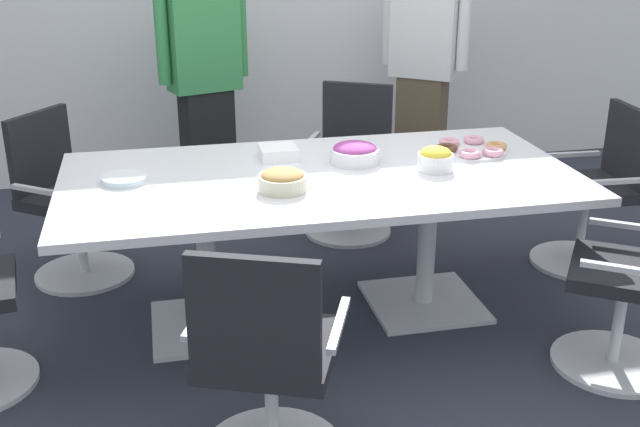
# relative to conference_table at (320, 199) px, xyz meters

# --- Properties ---
(ground_plane) EXTENTS (10.00, 10.00, 0.01)m
(ground_plane) POSITION_rel_conference_table_xyz_m (0.00, 0.00, -0.63)
(ground_plane) COLOR #2D303D
(conference_table) EXTENTS (2.40, 1.20, 0.75)m
(conference_table) POSITION_rel_conference_table_xyz_m (0.00, 0.00, 0.00)
(conference_table) COLOR silver
(conference_table) RESTS_ON ground
(office_chair_0) EXTENTS (0.75, 0.75, 0.91)m
(office_chair_0) POSITION_rel_conference_table_xyz_m (1.23, -0.76, -0.22)
(office_chair_0) COLOR silver
(office_chair_0) RESTS_ON ground
(office_chair_1) EXTENTS (0.57, 0.57, 0.91)m
(office_chair_1) POSITION_rel_conference_table_xyz_m (1.64, 0.28, -0.22)
(office_chair_1) COLOR silver
(office_chair_1) RESTS_ON ground
(office_chair_2) EXTENTS (0.73, 0.73, 0.91)m
(office_chair_2) POSITION_rel_conference_table_xyz_m (0.43, 1.07, -0.22)
(office_chair_2) COLOR silver
(office_chair_2) RESTS_ON ground
(office_chair_3) EXTENTS (0.76, 0.76, 0.91)m
(office_chair_3) POSITION_rel_conference_table_xyz_m (-1.23, 0.76, -0.22)
(office_chair_3) COLOR silver
(office_chair_3) RESTS_ON ground
(office_chair_5) EXTENTS (0.70, 0.70, 0.91)m
(office_chair_5) POSITION_rel_conference_table_xyz_m (-0.43, -1.07, -0.22)
(office_chair_5) COLOR silver
(office_chair_5) RESTS_ON ground
(person_standing_0) EXTENTS (0.61, 0.34, 1.72)m
(person_standing_0) POSITION_rel_conference_table_xyz_m (-0.40, 1.63, 0.27)
(person_standing_0) COLOR black
(person_standing_0) RESTS_ON ground
(person_standing_1) EXTENTS (0.53, 0.44, 1.74)m
(person_standing_1) POSITION_rel_conference_table_xyz_m (1.10, 1.69, 0.28)
(person_standing_1) COLOR brown
(person_standing_1) RESTS_ON ground
(snack_bowl_cookies) EXTENTS (0.22, 0.22, 0.10)m
(snack_bowl_cookies) POSITION_rel_conference_table_xyz_m (-0.21, -0.19, 0.17)
(snack_bowl_cookies) COLOR beige
(snack_bowl_cookies) RESTS_ON conference_table
(snack_bowl_candy_mix) EXTENTS (0.24, 0.24, 0.10)m
(snack_bowl_candy_mix) POSITION_rel_conference_table_xyz_m (0.20, 0.13, 0.18)
(snack_bowl_candy_mix) COLOR white
(snack_bowl_candy_mix) RESTS_ON conference_table
(snack_bowl_chips_yellow) EXTENTS (0.17, 0.17, 0.12)m
(snack_bowl_chips_yellow) POSITION_rel_conference_table_xyz_m (0.55, -0.06, 0.18)
(snack_bowl_chips_yellow) COLOR white
(snack_bowl_chips_yellow) RESTS_ON conference_table
(donut_platter) EXTENTS (0.37, 0.36, 0.04)m
(donut_platter) POSITION_rel_conference_table_xyz_m (0.83, 0.18, 0.14)
(donut_platter) COLOR white
(donut_platter) RESTS_ON conference_table
(plate_stack) EXTENTS (0.21, 0.21, 0.03)m
(plate_stack) POSITION_rel_conference_table_xyz_m (-0.89, 0.08, 0.14)
(plate_stack) COLOR white
(plate_stack) RESTS_ON conference_table
(napkin_pile) EXTENTS (0.18, 0.18, 0.06)m
(napkin_pile) POSITION_rel_conference_table_xyz_m (-0.15, 0.27, 0.16)
(napkin_pile) COLOR white
(napkin_pile) RESTS_ON conference_table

